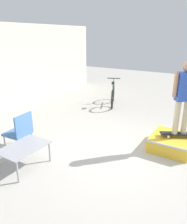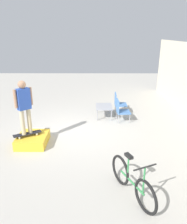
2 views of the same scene
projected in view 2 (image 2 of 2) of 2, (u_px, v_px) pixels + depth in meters
ground_plane at (71, 131)px, 7.91m from camera, size 24.00×24.00×0.00m
skate_ramp_box at (33, 139)px, 6.99m from camera, size 1.08×0.92×0.33m
skateboard_on_ramp at (27, 134)px, 6.84m from camera, size 0.60×0.85×0.07m
person_skater at (24, 103)px, 6.50m from camera, size 0.41×0.45×1.68m
coffee_table at (104, 107)px, 9.14m from camera, size 0.96×0.67×0.47m
patio_chair_left at (119, 102)px, 9.56m from camera, size 0.53×0.53×0.91m
patio_chair_right at (121, 110)px, 8.67m from camera, size 0.55×0.55×0.91m
bicycle at (132, 181)px, 4.67m from camera, size 1.55×0.78×0.98m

